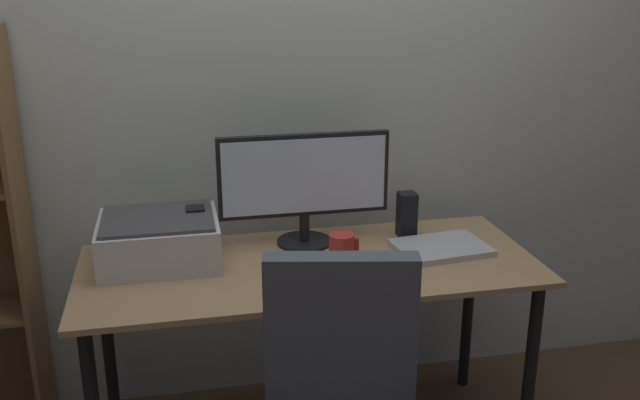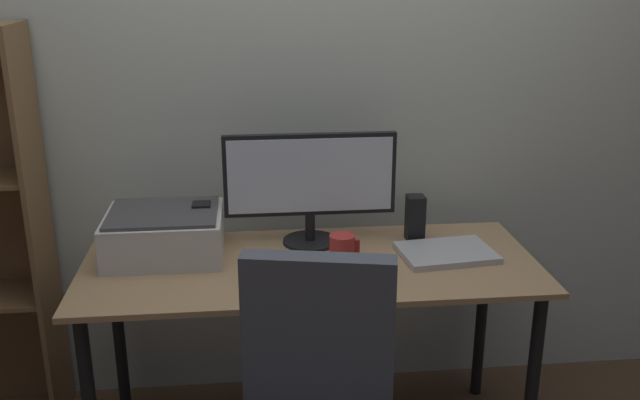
{
  "view_description": "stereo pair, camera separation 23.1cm",
  "coord_description": "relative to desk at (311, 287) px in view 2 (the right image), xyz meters",
  "views": [
    {
      "loc": [
        -0.43,
        -2.17,
        1.71
      ],
      "look_at": [
        0.03,
        -0.02,
        0.97
      ],
      "focal_mm": 39.53,
      "sensor_mm": 36.0,
      "label": 1
    },
    {
      "loc": [
        -0.2,
        -2.21,
        1.71
      ],
      "look_at": [
        0.03,
        -0.02,
        0.97
      ],
      "focal_mm": 39.53,
      "sensor_mm": 36.0,
      "label": 2
    }
  ],
  "objects": [
    {
      "name": "back_wall",
      "position": [
        0.0,
        0.49,
        0.65
      ],
      "size": [
        6.4,
        0.1,
        2.6
      ],
      "primitive_type": "cube",
      "color": "beige",
      "rests_on": "ground"
    },
    {
      "name": "desk",
      "position": [
        0.0,
        0.0,
        0.0
      ],
      "size": [
        1.56,
        0.65,
        0.74
      ],
      "color": "tan",
      "rests_on": "ground"
    },
    {
      "name": "monitor",
      "position": [
        0.02,
        0.18,
        0.33
      ],
      "size": [
        0.61,
        0.2,
        0.41
      ],
      "color": "black",
      "rests_on": "desk"
    },
    {
      "name": "keyboard",
      "position": [
        -0.02,
        -0.13,
        0.1
      ],
      "size": [
        0.29,
        0.12,
        0.02
      ],
      "primitive_type": "cube",
      "rotation": [
        0.0,
        0.0,
        0.04
      ],
      "color": "silver",
      "rests_on": "desk"
    },
    {
      "name": "mouse",
      "position": [
        0.18,
        -0.14,
        0.11
      ],
      "size": [
        0.07,
        0.1,
        0.03
      ],
      "primitive_type": "cube",
      "rotation": [
        0.0,
        0.0,
        -0.17
      ],
      "color": "black",
      "rests_on": "desk"
    },
    {
      "name": "coffee_mug",
      "position": [
        0.11,
        -0.02,
        0.14
      ],
      "size": [
        0.1,
        0.09,
        0.1
      ],
      "color": "#B72D28",
      "rests_on": "desk"
    },
    {
      "name": "laptop",
      "position": [
        0.48,
        0.01,
        0.1
      ],
      "size": [
        0.34,
        0.26,
        0.02
      ],
      "primitive_type": "cube",
      "rotation": [
        0.0,
        0.0,
        0.11
      ],
      "color": "#B7BABC",
      "rests_on": "desk"
    },
    {
      "name": "speaker_left",
      "position": [
        -0.37,
        0.17,
        0.18
      ],
      "size": [
        0.06,
        0.07,
        0.17
      ],
      "primitive_type": "cube",
      "color": "black",
      "rests_on": "desk"
    },
    {
      "name": "speaker_right",
      "position": [
        0.4,
        0.17,
        0.18
      ],
      "size": [
        0.06,
        0.07,
        0.17
      ],
      "primitive_type": "cube",
      "color": "black",
      "rests_on": "desk"
    },
    {
      "name": "printer",
      "position": [
        -0.5,
        0.12,
        0.17
      ],
      "size": [
        0.4,
        0.34,
        0.16
      ],
      "color": "silver",
      "rests_on": "desk"
    }
  ]
}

